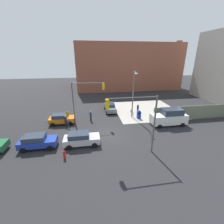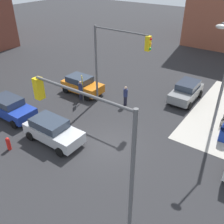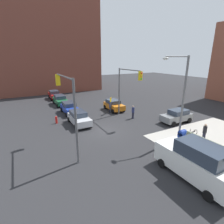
% 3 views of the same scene
% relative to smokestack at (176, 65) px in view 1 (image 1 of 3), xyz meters
% --- Properties ---
extents(ground_plane, '(120.00, 120.00, 0.00)m').
position_rel_smokestack_xyz_m(ground_plane, '(-27.10, -30.00, -7.33)').
color(ground_plane, '#28282B').
extents(sidewalk_corner, '(12.00, 12.00, 0.01)m').
position_rel_smokestack_xyz_m(sidewalk_corner, '(-18.10, -21.00, -7.33)').
color(sidewalk_corner, '#ADA89E').
rests_on(sidewalk_corner, ground).
extents(construction_fence, '(18.82, 0.12, 2.40)m').
position_rel_smokestack_xyz_m(construction_fence, '(-9.69, -26.80, -6.13)').
color(construction_fence, slate).
rests_on(construction_fence, ground).
extents(building_warehouse_north, '(32.00, 18.00, 13.85)m').
position_rel_smokestack_xyz_m(building_warehouse_north, '(-16.33, 4.00, -0.41)').
color(building_warehouse_north, '#93513D').
rests_on(building_warehouse_north, ground).
extents(smokestack, '(1.80, 1.80, 14.67)m').
position_rel_smokestack_xyz_m(smokestack, '(0.00, 0.00, 0.00)').
color(smokestack, brown).
rests_on(smokestack, ground).
extents(traffic_signal_nw_corner, '(4.98, 0.36, 6.50)m').
position_rel_smokestack_xyz_m(traffic_signal_nw_corner, '(-29.72, -25.50, -2.73)').
color(traffic_signal_nw_corner, '#59595B').
rests_on(traffic_signal_nw_corner, ground).
extents(traffic_signal_se_corner, '(5.31, 0.36, 6.50)m').
position_rel_smokestack_xyz_m(traffic_signal_se_corner, '(-24.62, -34.50, -2.71)').
color(traffic_signal_se_corner, '#59595B').
rests_on(traffic_signal_se_corner, ground).
extents(street_lamp_corner, '(0.76, 2.65, 8.00)m').
position_rel_smokestack_xyz_m(street_lamp_corner, '(-21.96, -24.56, -2.63)').
color(street_lamp_corner, slate).
rests_on(street_lamp_corner, ground).
extents(warning_sign_two_way, '(0.48, 0.48, 2.40)m').
position_rel_smokestack_xyz_m(warning_sign_two_way, '(-32.50, -26.36, -5.69)').
color(warning_sign_two_way, '#4C4C4C').
rests_on(warning_sign_two_way, ground).
extents(mailbox_blue, '(0.56, 0.64, 1.43)m').
position_rel_smokestack_xyz_m(mailbox_blue, '(-20.90, -25.00, -6.57)').
color(mailbox_blue, navy).
rests_on(mailbox_blue, ground).
extents(fire_hydrant, '(0.26, 0.26, 0.94)m').
position_rel_smokestack_xyz_m(fire_hydrant, '(-32.10, -34.20, -6.85)').
color(fire_hydrant, red).
rests_on(fire_hydrant, ground).
extents(sedan_blue, '(4.16, 2.02, 1.62)m').
position_rel_smokestack_xyz_m(sedan_blue, '(-35.44, -31.60, -6.49)').
color(sedan_blue, '#1E389E').
rests_on(sedan_blue, ground).
extents(hatchback_orange, '(3.88, 2.02, 1.62)m').
position_rel_smokestack_xyz_m(hatchback_orange, '(-33.68, -25.18, -6.49)').
color(hatchback_orange, orange).
rests_on(hatchback_orange, ground).
extents(hatchback_gray, '(2.02, 4.05, 1.62)m').
position_rel_smokestack_xyz_m(hatchback_gray, '(-25.28, -20.83, -6.49)').
color(hatchback_gray, slate).
rests_on(hatchback_gray, ground).
extents(coupe_silver, '(4.26, 2.02, 1.62)m').
position_rel_smokestack_xyz_m(coupe_silver, '(-30.43, -31.83, -6.49)').
color(coupe_silver, '#B7BABF').
rests_on(coupe_silver, ground).
extents(van_white_delivery, '(5.40, 2.32, 2.62)m').
position_rel_smokestack_xyz_m(van_white_delivery, '(-17.13, -28.20, -6.05)').
color(van_white_delivery, white).
rests_on(van_white_delivery, ground).
extents(pedestrian_crossing, '(0.36, 0.36, 1.76)m').
position_rel_smokestack_xyz_m(pedestrian_crossing, '(-29.10, -24.80, -6.41)').
color(pedestrian_crossing, navy).
rests_on(pedestrian_crossing, ground).
extents(pedestrian_waiting, '(0.36, 0.36, 1.77)m').
position_rel_smokestack_xyz_m(pedestrian_waiting, '(-32.90, -26.20, -6.41)').
color(pedestrian_waiting, navy).
rests_on(pedestrian_waiting, ground).
extents(pedestrian_walking_north, '(0.36, 0.36, 1.78)m').
position_rel_smokestack_xyz_m(pedestrian_walking_north, '(-20.30, -22.60, -6.40)').
color(pedestrian_walking_north, black).
rests_on(pedestrian_walking_north, ground).
extents(bicycle_leaning_on_fence, '(0.05, 1.75, 0.97)m').
position_rel_smokestack_xyz_m(bicycle_leaning_on_fence, '(-21.50, -22.80, -6.99)').
color(bicycle_leaning_on_fence, black).
rests_on(bicycle_leaning_on_fence, ground).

